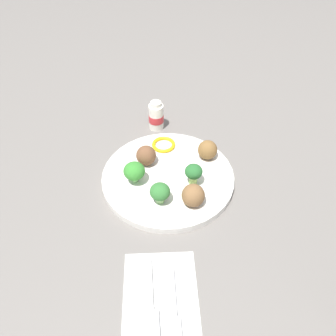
{
  "coord_description": "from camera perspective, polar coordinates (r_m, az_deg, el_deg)",
  "views": [
    {
      "loc": [
        0.5,
        0.03,
        0.53
      ],
      "look_at": [
        0.0,
        0.0,
        0.04
      ],
      "focal_mm": 36.16,
      "sensor_mm": 36.0,
      "label": 1
    }
  ],
  "objects": [
    {
      "name": "ground_plane",
      "position": [
        0.73,
        0.0,
        -2.02
      ],
      "size": [
        4.0,
        4.0,
        0.0
      ],
      "primitive_type": "plane",
      "color": "slate"
    },
    {
      "name": "plate",
      "position": [
        0.72,
        0.0,
        -1.58
      ],
      "size": [
        0.28,
        0.28,
        0.02
      ],
      "primitive_type": "cylinder",
      "color": "white",
      "rests_on": "ground_plane"
    },
    {
      "name": "broccoli_floret_front_right",
      "position": [
        0.68,
        4.33,
        -0.77
      ],
      "size": [
        0.04,
        0.04,
        0.05
      ],
      "color": "#A4CF68",
      "rests_on": "plate"
    },
    {
      "name": "broccoli_floret_mid_right",
      "position": [
        0.65,
        -1.37,
        -4.08
      ],
      "size": [
        0.04,
        0.04,
        0.04
      ],
      "color": "#8DC375",
      "rests_on": "plate"
    },
    {
      "name": "broccoli_floret_back_right",
      "position": [
        0.69,
        -5.71,
        -0.55
      ],
      "size": [
        0.04,
        0.04,
        0.05
      ],
      "color": "#90CF7E",
      "rests_on": "plate"
    },
    {
      "name": "meatball_mid_left",
      "position": [
        0.75,
        6.68,
        3.06
      ],
      "size": [
        0.04,
        0.04,
        0.04
      ],
      "primitive_type": "sphere",
      "color": "brown",
      "rests_on": "plate"
    },
    {
      "name": "meatball_near_rim",
      "position": [
        0.65,
        4.27,
        -4.62
      ],
      "size": [
        0.05,
        0.05,
        0.05
      ],
      "primitive_type": "sphere",
      "color": "brown",
      "rests_on": "plate"
    },
    {
      "name": "meatball_center",
      "position": [
        0.73,
        -3.71,
        2.13
      ],
      "size": [
        0.04,
        0.04,
        0.04
      ],
      "primitive_type": "sphere",
      "color": "brown",
      "rests_on": "plate"
    },
    {
      "name": "pepper_ring_mid_right",
      "position": [
        0.78,
        -0.75,
        3.98
      ],
      "size": [
        0.06,
        0.06,
        0.01
      ],
      "primitive_type": "torus",
      "rotation": [
        0.0,
        0.0,
        3.18
      ],
      "color": "yellow",
      "rests_on": "plate"
    },
    {
      "name": "napkin",
      "position": [
        0.58,
        -1.24,
        -21.34
      ],
      "size": [
        0.18,
        0.14,
        0.01
      ],
      "primitive_type": "cube",
      "rotation": [
        0.0,
        0.0,
        0.11
      ],
      "color": "white",
      "rests_on": "ground_plane"
    },
    {
      "name": "fork",
      "position": [
        0.57,
        0.74,
        -21.77
      ],
      "size": [
        0.12,
        0.03,
        0.01
      ],
      "color": "silver",
      "rests_on": "napkin"
    },
    {
      "name": "knife",
      "position": [
        0.57,
        -3.14,
        -21.84
      ],
      "size": [
        0.15,
        0.04,
        0.01
      ],
      "color": "white",
      "rests_on": "napkin"
    },
    {
      "name": "yogurt_bottle",
      "position": [
        0.85,
        -2.01,
        8.7
      ],
      "size": [
        0.04,
        0.04,
        0.08
      ],
      "color": "white",
      "rests_on": "ground_plane"
    }
  ]
}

